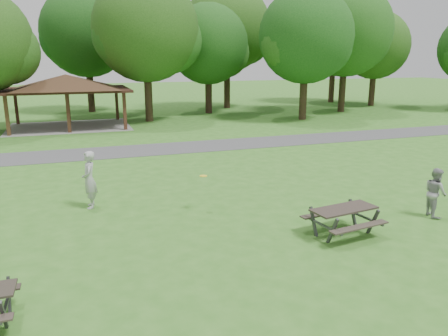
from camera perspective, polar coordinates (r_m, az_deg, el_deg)
ground at (r=11.34m, az=1.87°, el=-11.57°), size 160.00×160.00×0.00m
asphalt_path at (r=24.31m, az=-9.99°, el=2.36°), size 120.00×3.20×0.02m
pavilion at (r=33.57m, az=-19.93°, el=10.24°), size 8.60×7.01×3.76m
tree_row_e at (r=35.07m, az=-10.02°, el=17.08°), size 8.40×8.00×11.02m
tree_row_f at (r=39.83m, az=-1.97°, el=15.57°), size 7.35×7.00×9.55m
tree_row_g at (r=36.23m, az=10.74°, el=16.24°), size 7.77×7.40×10.25m
tree_row_h at (r=42.40m, az=15.73°, el=16.59°), size 8.61×8.20×11.37m
tree_row_i at (r=48.71m, az=19.24°, el=14.66°), size 7.14×6.80×9.52m
tree_deep_b at (r=42.63m, az=-17.39°, el=16.28°), size 8.40×8.00×11.13m
tree_deep_c at (r=44.17m, az=0.53°, el=17.53°), size 8.82×8.40×11.90m
tree_deep_d at (r=51.27m, az=14.33°, el=16.19°), size 8.40×8.00×11.27m
picnic_table_middle at (r=12.89m, az=15.37°, el=-5.86°), size 2.12×1.80×0.84m
frisbee_in_flight at (r=14.25m, az=-2.71°, el=-1.04°), size 0.32×0.32×0.02m
frisbee_thrower at (r=15.24m, az=-17.18°, el=-1.48°), size 0.50×0.73×1.94m
frisbee_catcher at (r=15.35m, az=25.88°, el=-2.88°), size 0.77×0.89×1.58m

